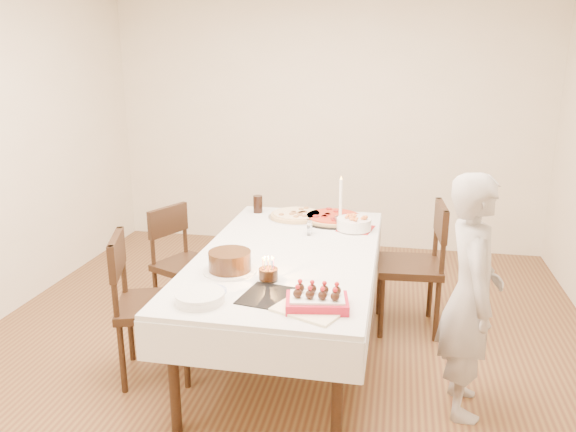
% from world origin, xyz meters
% --- Properties ---
extents(floor, '(5.00, 5.00, 0.00)m').
position_xyz_m(floor, '(0.00, 0.00, 0.00)').
color(floor, '#532E1C').
rests_on(floor, ground).
extents(wall_back, '(4.50, 0.04, 2.70)m').
position_xyz_m(wall_back, '(0.00, 2.50, 1.35)').
color(wall_back, '#EDE3C8').
rests_on(wall_back, floor).
extents(wall_front, '(4.50, 0.04, 2.70)m').
position_xyz_m(wall_front, '(0.00, -2.50, 1.35)').
color(wall_front, '#EDE3C8').
rests_on(wall_front, floor).
extents(dining_table, '(1.36, 2.25, 0.75)m').
position_xyz_m(dining_table, '(0.07, 0.08, 0.38)').
color(dining_table, silver).
rests_on(dining_table, floor).
extents(chair_right_savory, '(0.54, 0.54, 0.98)m').
position_xyz_m(chair_right_savory, '(0.87, 0.65, 0.49)').
color(chair_right_savory, black).
rests_on(chair_right_savory, floor).
extents(chair_left_savory, '(0.60, 0.60, 0.90)m').
position_xyz_m(chair_left_savory, '(-0.79, 0.45, 0.45)').
color(chair_left_savory, black).
rests_on(chair_left_savory, floor).
extents(chair_left_dessert, '(0.62, 0.62, 0.96)m').
position_xyz_m(chair_left_dessert, '(-0.71, -0.32, 0.48)').
color(chair_left_dessert, black).
rests_on(chair_left_dessert, floor).
extents(person, '(0.36, 0.53, 1.41)m').
position_xyz_m(person, '(1.19, -0.32, 0.70)').
color(person, '#B4AEAA').
rests_on(person, floor).
extents(pizza_white, '(0.53, 0.53, 0.04)m').
position_xyz_m(pizza_white, '(-0.02, 0.88, 0.77)').
color(pizza_white, beige).
rests_on(pizza_white, dining_table).
extents(pizza_pepperoni, '(0.64, 0.64, 0.04)m').
position_xyz_m(pizza_pepperoni, '(0.27, 0.86, 0.77)').
color(pizza_pepperoni, red).
rests_on(pizza_pepperoni, dining_table).
extents(red_placemat, '(0.29, 0.29, 0.01)m').
position_xyz_m(red_placemat, '(0.47, 0.68, 0.75)').
color(red_placemat, '#B21E1E').
rests_on(red_placemat, dining_table).
extents(pasta_bowl, '(0.31, 0.31, 0.08)m').
position_xyz_m(pasta_bowl, '(0.45, 0.64, 0.80)').
color(pasta_bowl, white).
rests_on(pasta_bowl, dining_table).
extents(taper_candle, '(0.11, 0.11, 0.39)m').
position_xyz_m(taper_candle, '(0.34, 0.72, 0.95)').
color(taper_candle, white).
rests_on(taper_candle, dining_table).
extents(shaker_pair, '(0.11, 0.11, 0.10)m').
position_xyz_m(shaker_pair, '(0.15, 0.46, 0.80)').
color(shaker_pair, white).
rests_on(shaker_pair, dining_table).
extents(cola_glass, '(0.10, 0.10, 0.14)m').
position_xyz_m(cola_glass, '(-0.36, 0.98, 0.82)').
color(cola_glass, black).
rests_on(cola_glass, dining_table).
extents(layer_cake, '(0.35, 0.35, 0.13)m').
position_xyz_m(layer_cake, '(-0.21, -0.33, 0.81)').
color(layer_cake, '#341C0D').
rests_on(layer_cake, dining_table).
extents(cake_board, '(0.36, 0.36, 0.01)m').
position_xyz_m(cake_board, '(0.12, -0.64, 0.75)').
color(cake_board, black).
rests_on(cake_board, dining_table).
extents(birthday_cake, '(0.14, 0.14, 0.13)m').
position_xyz_m(birthday_cake, '(0.05, -0.42, 0.83)').
color(birthday_cake, '#371F0F').
rests_on(birthday_cake, dining_table).
extents(strawberry_box, '(0.35, 0.26, 0.08)m').
position_xyz_m(strawberry_box, '(0.38, -0.72, 0.79)').
color(strawberry_box, '#AB1328').
rests_on(strawberry_box, dining_table).
extents(box_lid, '(0.40, 0.34, 0.03)m').
position_xyz_m(box_lid, '(0.34, -0.77, 0.75)').
color(box_lid, beige).
rests_on(box_lid, dining_table).
extents(plate_stack, '(0.31, 0.31, 0.05)m').
position_xyz_m(plate_stack, '(-0.24, -0.77, 0.78)').
color(plate_stack, white).
rests_on(plate_stack, dining_table).
extents(china_plate, '(0.24, 0.24, 0.01)m').
position_xyz_m(china_plate, '(-0.23, -0.64, 0.75)').
color(china_plate, white).
rests_on(china_plate, dining_table).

